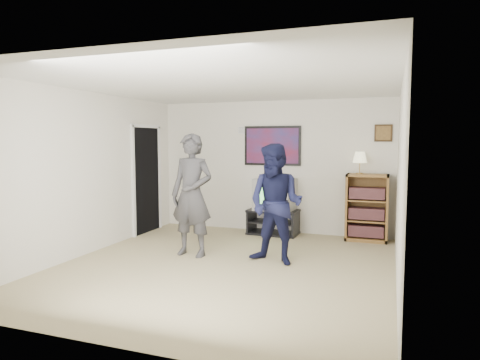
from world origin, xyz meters
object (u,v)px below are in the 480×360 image
Objects in this scene: media_stand at (273,222)px; crt_television at (275,194)px; person_tall at (192,195)px; bookshelf at (367,208)px; person_short at (276,204)px.

media_stand is 0.52m from crt_television.
crt_television is 2.02m from person_tall.
person_short reaches higher than bookshelf.
crt_television is at bearing -178.26° from bookshelf.
person_short is at bearing -71.40° from media_stand.
bookshelf reaches higher than crt_television.
media_stand is at bearing 71.39° from person_tall.
bookshelf is 0.63× the size of person_tall.
person_tall reaches higher than crt_television.
media_stand is at bearing -176.00° from crt_television.
person_short reaches higher than media_stand.
person_tall is (-2.45, -1.90, 0.34)m from bookshelf.
bookshelf is at bearing 5.74° from crt_television.
person_tall is 1.09× the size of person_short.
person_tall is at bearing -109.52° from crt_television.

